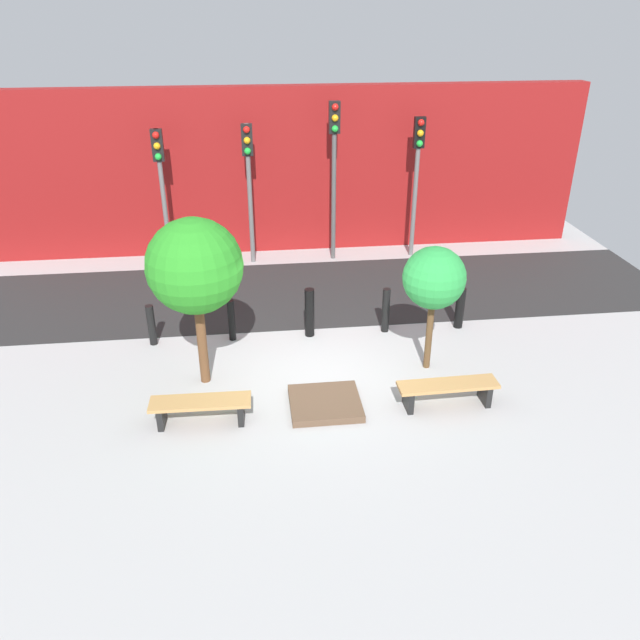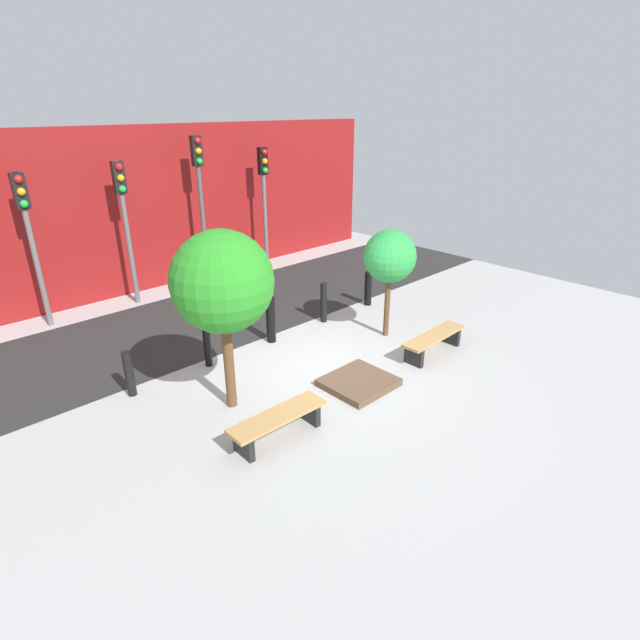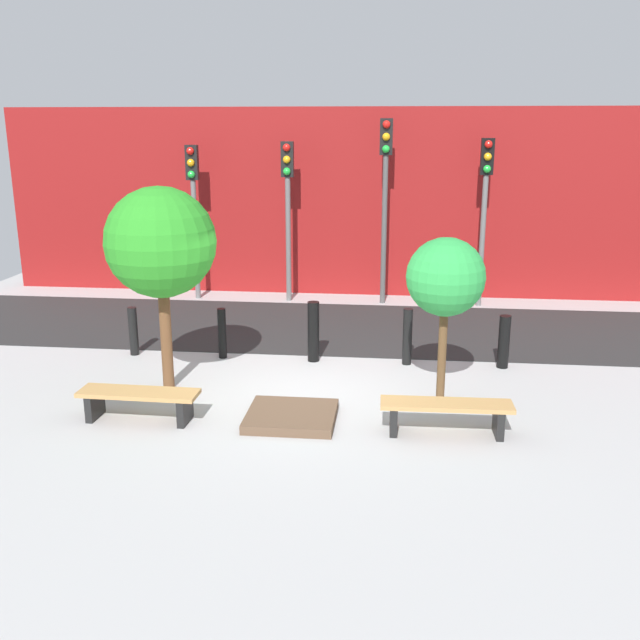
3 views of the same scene
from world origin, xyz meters
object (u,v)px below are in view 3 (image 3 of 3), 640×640
Objects in this scene: planter_bed at (291,416)px; tree_behind_right_bench at (446,278)px; bollard_center at (313,332)px; traffic_light_east at (485,192)px; traffic_light_mid_east at (385,179)px; bench_right at (446,411)px; bollard_right at (407,337)px; bench_left at (139,399)px; bollard_far_left at (133,331)px; bollard_far_right at (504,342)px; traffic_light_west at (193,194)px; tree_behind_left_bench at (160,243)px; traffic_light_mid_west at (288,192)px; bollard_left at (222,333)px.

planter_bed is 0.50× the size of tree_behind_right_bench.
traffic_light_east is (3.29, 4.35, 2.04)m from bollard_center.
traffic_light_east is (2.19, -0.00, -0.26)m from traffic_light_mid_east.
bench_right is 1.78× the size of bollard_right.
bollard_center is 5.04m from traffic_light_mid_east.
bench_left is 1.93× the size of bollard_far_left.
traffic_light_east reaches higher than bench_right.
tree_behind_right_bench reaches higher than bench_right.
bollard_center is at bearing 90.00° from planter_bed.
bollard_far_right is at bearing 0.00° from bollard_far_left.
bollard_center is at bearing 180.00° from bollard_right.
traffic_light_mid_east is (-1.02, 5.89, 0.97)m from tree_behind_right_bench.
traffic_light_west is 6.58m from traffic_light_east.
bollard_far_left is at bearing 126.19° from tree_behind_left_bench.
tree_behind_left_bench is 6.01m from traffic_light_west.
tree_behind_right_bench is at bearing 18.32° from bench_left.
traffic_light_mid_east is at bearing 45.07° from bollard_far_left.
bench_right is 0.48× the size of traffic_light_mid_west.
bench_right is 0.56× the size of tree_behind_left_bench.
traffic_light_west reaches higher than tree_behind_right_bench.
tree_behind_left_bench is 3.19× the size of bollard_right.
bench_left is at bearing -126.95° from traffic_light_east.
traffic_light_mid_east is at bearing 75.85° from bollard_center.
traffic_light_mid_east reaches higher than bollard_center.
traffic_light_west is at bearing 115.23° from planter_bed.
bench_left is 0.69× the size of tree_behind_right_bench.
bench_left is at bearing -114.08° from traffic_light_mid_east.
traffic_light_west is (-6.53, 4.35, 2.01)m from bollard_far_right.
bollard_left is 4.84m from traffic_light_mid_west.
bollard_center is 0.29× the size of traffic_light_mid_west.
bench_left is at bearing -99.85° from bollard_left.
bollard_right is (4.86, 0.00, 0.06)m from bollard_far_left.
traffic_light_mid_west is at bearing 104.16° from bollard_center.
bollard_far_right is (5.36, 2.84, 0.15)m from bench_left.
traffic_light_east is (3.29, 6.99, 2.50)m from planter_bed.
tree_behind_right_bench is 2.80× the size of bollard_far_left.
bollard_far_left is (-3.24, 2.64, 0.37)m from planter_bed.
bollard_left reaches higher than planter_bed.
bollard_left is 0.22× the size of traffic_light_mid_east.
bollard_center reaches higher than bollard_right.
bollard_far_left is 0.82× the size of bollard_center.
tree_behind_right_bench is 2.48× the size of bollard_right.
traffic_light_mid_west reaches higher than bollard_left.
tree_behind_right_bench is 8.02m from traffic_light_west.
traffic_light_west is (-1.18, 5.89, 0.17)m from tree_behind_left_bench.
traffic_light_east is at bearing 69.00° from bollard_right.
bollard_center is 0.29× the size of traffic_light_east.
traffic_light_mid_east is 2.21m from traffic_light_east.
bench_right is at bearing -81.95° from traffic_light_mid_east.
tree_behind_right_bench is 6.74m from traffic_light_mid_west.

